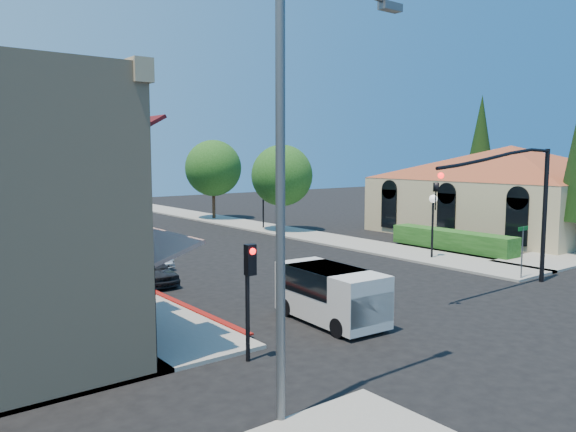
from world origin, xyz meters
TOP-DOWN VIEW (x-y plane):
  - ground at (0.00, 0.00)m, footprint 120.00×120.00m
  - sidewalk_left at (-8.75, 27.00)m, footprint 3.50×50.00m
  - sidewalk_right at (8.75, 27.00)m, footprint 3.50×50.00m
  - curb_red_strip at (-6.90, 8.00)m, footprint 0.25×10.00m
  - mission_building at (21.99, 11.50)m, footprint 30.12×30.12m
  - hedge at (11.70, 9.00)m, footprint 1.40×8.00m
  - conifer_far at (28.00, 18.00)m, footprint 3.20×3.20m
  - street_tree_a at (8.80, 22.00)m, footprint 4.56×4.56m
  - street_tree_b at (8.80, 32.00)m, footprint 4.94×4.94m
  - signal_mast_arm at (5.86, 1.50)m, footprint 8.01×0.39m
  - secondary_signal at (-8.00, 1.41)m, footprint 0.28×0.42m
  - cobra_streetlight at (-9.15, -2.00)m, footprint 3.60×0.25m
  - street_name_sign at (7.50, 2.20)m, footprint 0.80×0.06m
  - lamppost_left_near at (-8.50, 8.00)m, footprint 0.44×0.44m
  - lamppost_left_far at (-8.50, 22.00)m, footprint 0.44×0.44m
  - lamppost_right_near at (8.50, 8.00)m, footprint 0.44×0.44m
  - lamppost_right_far at (8.50, 24.00)m, footprint 0.44×0.44m
  - white_van at (-3.71, 2.76)m, footprint 2.11×4.35m
  - parked_car_a at (-6.20, 12.00)m, footprint 1.47×3.63m
  - parked_car_b at (-4.80, 15.45)m, footprint 1.57×3.40m
  - parked_car_c at (-6.20, 20.00)m, footprint 1.87×4.12m
  - parked_car_d at (-6.20, 26.00)m, footprint 2.40×4.88m

SIDE VIEW (x-z plane):
  - ground at x=0.00m, z-range 0.00..0.00m
  - curb_red_strip at x=-6.90m, z-range -0.03..0.03m
  - hedge at x=11.70m, z-range -0.55..0.55m
  - sidewalk_left at x=-8.75m, z-range 0.00..0.12m
  - sidewalk_right at x=8.75m, z-range 0.00..0.12m
  - parked_car_b at x=-4.80m, z-range 0.00..1.08m
  - parked_car_c at x=-6.20m, z-range 0.00..1.17m
  - parked_car_a at x=-6.20m, z-range 0.00..1.24m
  - parked_car_d at x=-6.20m, z-range 0.00..1.33m
  - white_van at x=-3.71m, z-range 0.15..2.03m
  - street_name_sign at x=7.50m, z-range 0.45..2.95m
  - secondary_signal at x=-8.00m, z-range 0.66..3.98m
  - lamppost_left_near at x=-8.50m, z-range 0.95..4.52m
  - lamppost_left_far at x=-8.50m, z-range 0.95..4.52m
  - lamppost_right_near at x=8.50m, z-range 0.95..4.52m
  - lamppost_right_far at x=8.50m, z-range 0.95..4.52m
  - mission_building at x=21.99m, z-range 0.55..6.95m
  - signal_mast_arm at x=5.86m, z-range 1.09..7.09m
  - street_tree_a at x=8.80m, z-range 0.95..7.43m
  - street_tree_b at x=8.80m, z-range 1.03..8.05m
  - cobra_streetlight at x=-9.15m, z-range 0.61..9.92m
  - conifer_far at x=28.00m, z-range 0.86..11.86m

